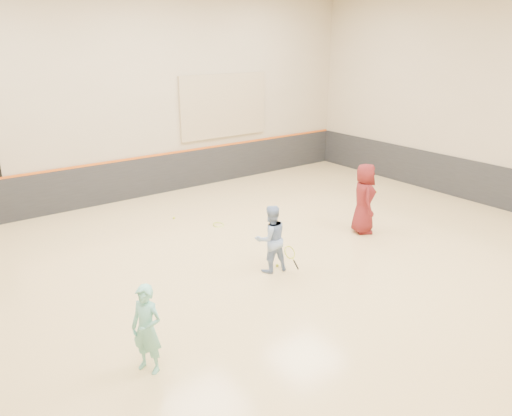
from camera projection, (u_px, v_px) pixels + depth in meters
room at (268, 228)px, 10.52m from camera, size 15.04×12.04×6.22m
wainscot_back at (148, 177)px, 15.12m from camera, size 14.90×0.04×1.20m
wainscot_right at (467, 180)px, 14.79m from camera, size 0.04×11.90×1.20m
accent_stripe at (146, 157)px, 14.91m from camera, size 14.90×0.03×0.06m
acoustic_panel at (224, 106)px, 16.06m from camera, size 3.20×0.08×2.00m
girl at (147, 329)px, 7.13m from camera, size 0.53×0.60×1.37m
instructor at (271, 239)px, 10.21m from camera, size 0.79×0.66×1.44m
young_man at (364, 199)px, 12.21m from camera, size 0.93×1.02×1.74m
held_racket at (290, 252)px, 10.16m from camera, size 0.40×0.40×0.53m
spare_racket at (218, 223)px, 12.89m from camera, size 0.65×0.65×0.13m
ball_under_racket at (277, 265)px, 10.59m from camera, size 0.07×0.07×0.07m
ball_in_hand at (376, 192)px, 12.10m from camera, size 0.07×0.07×0.07m
ball_beside_spare at (174, 218)px, 13.35m from camera, size 0.07×0.07×0.07m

